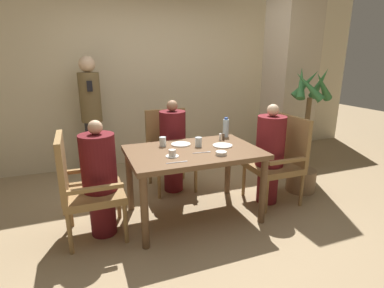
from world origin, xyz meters
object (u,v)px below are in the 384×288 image
at_px(standing_host, 92,113).
at_px(glass_tall_near, 198,142).
at_px(teacup_with_saucer, 172,154).
at_px(water_bottle, 226,128).
at_px(diner_in_far_chair, 173,145).
at_px(glass_tall_mid, 163,142).
at_px(plate_main_left, 223,145).
at_px(bowl_small, 221,153).
at_px(chair_left_side, 83,185).
at_px(chair_far_side, 169,147).
at_px(diner_in_left_chair, 100,178).
at_px(plate_main_right, 181,144).
at_px(chair_right_side, 280,157).
at_px(potted_palm, 305,147).
at_px(diner_in_right_chair, 270,153).

bearing_deg(standing_host, glass_tall_near, -57.71).
relative_size(standing_host, glass_tall_near, 16.71).
relative_size(teacup_with_saucer, water_bottle, 0.55).
height_order(diner_in_far_chair, glass_tall_mid, diner_in_far_chair).
distance_m(standing_host, plate_main_left, 2.04).
height_order(bowl_small, glass_tall_near, glass_tall_near).
distance_m(chair_left_side, glass_tall_near, 1.21).
distance_m(chair_far_side, bowl_small, 1.15).
distance_m(diner_in_left_chair, plate_main_left, 1.28).
bearing_deg(plate_main_right, plate_main_left, -27.41).
bearing_deg(standing_host, plate_main_left, -52.96).
bearing_deg(diner_in_left_chair, teacup_with_saucer, -10.89).
bearing_deg(chair_right_side, chair_left_side, 180.00).
xyz_separation_m(plate_main_right, bowl_small, (0.25, -0.48, 0.01)).
height_order(diner_in_left_chair, bowl_small, diner_in_left_chair).
height_order(chair_right_side, bowl_small, chair_right_side).
distance_m(diner_in_far_chair, chair_right_side, 1.30).
xyz_separation_m(diner_in_left_chair, teacup_with_saucer, (0.67, -0.13, 0.20)).
relative_size(potted_palm, glass_tall_near, 15.60).
bearing_deg(bowl_small, chair_left_side, 168.80).
height_order(chair_left_side, diner_in_left_chair, diner_in_left_chair).
height_order(diner_in_right_chair, potted_palm, potted_palm).
relative_size(chair_right_side, glass_tall_mid, 10.01).
bearing_deg(plate_main_right, glass_tall_mid, 175.51).
height_order(teacup_with_saucer, bowl_small, teacup_with_saucer).
distance_m(diner_in_far_chair, plate_main_left, 0.78).
distance_m(diner_in_far_chair, diner_in_right_chair, 1.17).
height_order(diner_in_far_chair, plate_main_left, diner_in_far_chair).
bearing_deg(diner_in_right_chair, plate_main_right, 167.37).
bearing_deg(diner_in_right_chair, diner_in_left_chair, 180.00).
xyz_separation_m(plate_main_left, glass_tall_mid, (-0.59, 0.22, 0.04)).
xyz_separation_m(potted_palm, water_bottle, (-0.97, 0.26, 0.27)).
xyz_separation_m(chair_left_side, chair_right_side, (2.17, 0.00, 0.00)).
xyz_separation_m(chair_left_side, teacup_with_saucer, (0.82, -0.13, 0.24)).
relative_size(chair_left_side, chair_right_side, 1.00).
relative_size(bowl_small, water_bottle, 0.46).
relative_size(diner_in_left_chair, water_bottle, 4.86).
relative_size(chair_right_side, teacup_with_saucer, 7.90).
bearing_deg(chair_far_side, potted_palm, -26.60).
bearing_deg(chair_right_side, potted_palm, 13.14).
xyz_separation_m(plate_main_right, water_bottle, (0.61, 0.13, 0.10)).
distance_m(plate_main_right, bowl_small, 0.54).
relative_size(chair_left_side, potted_palm, 0.64).
bearing_deg(teacup_with_saucer, glass_tall_near, 31.46).
xyz_separation_m(water_bottle, glass_tall_mid, (-0.81, -0.12, -0.06)).
xyz_separation_m(chair_far_side, diner_in_right_chair, (0.93, -0.86, 0.07)).
xyz_separation_m(plate_main_right, glass_tall_mid, (-0.20, 0.02, 0.04)).
xyz_separation_m(diner_in_far_chair, standing_host, (-0.89, 0.93, 0.30)).
height_order(chair_right_side, plate_main_right, chair_right_side).
bearing_deg(diner_in_left_chair, chair_right_side, 0.00).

